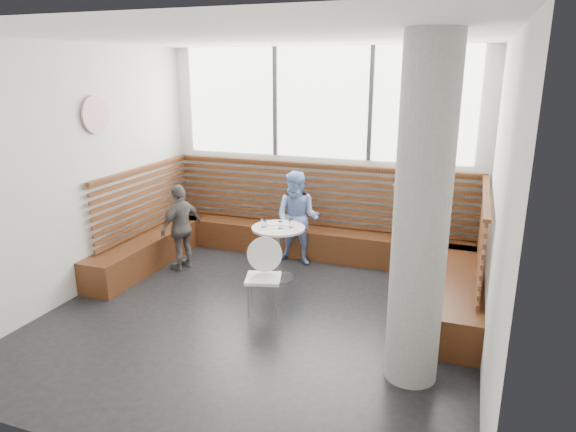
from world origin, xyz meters
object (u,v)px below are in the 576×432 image
(child_left, at_px, (181,227))
(child_back, at_px, (297,218))
(cafe_table, at_px, (278,242))
(concrete_column, at_px, (421,218))
(cafe_chair, at_px, (265,270))
(adult_man, at_px, (415,233))

(child_left, bearing_deg, child_back, 132.35)
(cafe_table, bearing_deg, child_left, -175.88)
(concrete_column, height_order, cafe_chair, concrete_column)
(adult_man, bearing_deg, child_back, 63.90)
(concrete_column, relative_size, child_back, 2.25)
(cafe_chair, distance_m, child_left, 1.91)
(cafe_chair, bearing_deg, adult_man, 18.45)
(cafe_chair, relative_size, child_back, 0.64)
(concrete_column, xyz_separation_m, adult_man, (-0.24, 1.96, -0.76))
(concrete_column, bearing_deg, adult_man, 96.86)
(cafe_table, relative_size, adult_man, 0.46)
(adult_man, bearing_deg, cafe_table, 84.84)
(cafe_table, relative_size, cafe_chair, 0.85)
(child_back, bearing_deg, adult_man, -14.06)
(cafe_table, xyz_separation_m, adult_man, (1.83, 0.16, 0.29))
(cafe_table, distance_m, adult_man, 1.86)
(concrete_column, relative_size, child_left, 2.51)
(cafe_table, height_order, cafe_chair, cafe_chair)
(cafe_table, bearing_deg, cafe_chair, -78.08)
(adult_man, bearing_deg, child_left, 84.45)
(concrete_column, bearing_deg, cafe_table, 138.95)
(cafe_table, distance_m, cafe_chair, 0.99)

